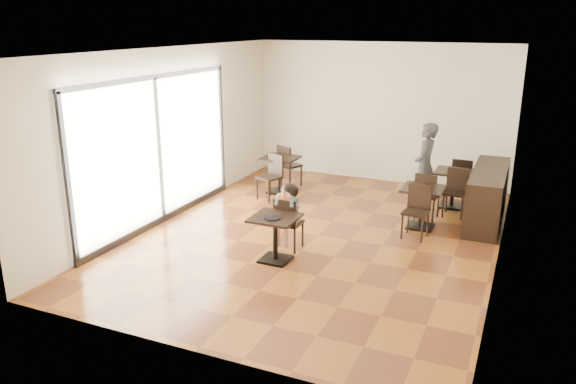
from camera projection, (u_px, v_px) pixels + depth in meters
The scene contains 23 objects.
floor at pixel (318, 235), 9.97m from camera, with size 6.00×8.00×0.01m, color brown.
ceiling at pixel (321, 50), 9.03m from camera, with size 6.00×8.00×0.01m, color silver.
wall_back at pixel (380, 113), 13.01m from camera, with size 6.00×0.01×3.20m, color silver.
wall_front at pixel (188, 221), 6.00m from camera, with size 6.00×0.01×3.20m, color silver.
wall_left at pixel (172, 133), 10.66m from camera, with size 0.01×8.00×3.20m, color silver.
wall_right at pixel (508, 165), 8.35m from camera, with size 0.01×8.00×3.20m, color silver.
storefront_window at pixel (158, 149), 10.27m from camera, with size 0.04×4.50×2.60m, color white.
child_table at pixel (275, 239), 8.81m from camera, with size 0.70×0.70×0.74m, color black, non-canonical shape.
child_chair at pixel (289, 223), 9.27m from camera, with size 0.40×0.40×0.89m, color black, non-canonical shape.
child at pixel (289, 217), 9.24m from camera, with size 0.40×0.56×1.12m, color gray, non-canonical shape.
plate at pixel (272, 218), 8.62m from camera, with size 0.25×0.25×0.02m, color black.
pizza_slice at pixel (284, 196), 8.95m from camera, with size 0.26×0.20×0.06m, color #DFB07D, non-canonical shape.
adult_patron at pixel (425, 166), 11.18m from camera, with size 0.64×0.42×1.75m, color #38393D.
cafe_table_mid at pixel (422, 208), 10.24m from camera, with size 0.72×0.72×0.76m, color black, non-canonical shape.
cafe_table_left at pixel (280, 175), 12.35m from camera, with size 0.75×0.75×0.79m, color black, non-canonical shape.
cafe_table_back at pixel (453, 189), 11.38m from camera, with size 0.72×0.72×0.76m, color black, non-canonical shape.
chair_mid_a at pixel (427, 195), 10.70m from camera, with size 0.41×0.41×0.92m, color black, non-canonical shape.
chair_mid_b at pixel (416, 213), 9.73m from camera, with size 0.41×0.41×0.92m, color black, non-canonical shape.
chair_left_a at pixel (290, 166), 12.81m from camera, with size 0.43×0.43×0.95m, color black, non-canonical shape.
chair_left_b at pixel (269, 178), 11.84m from camera, with size 0.43×0.43×0.95m, color black, non-canonical shape.
chair_back_a at pixel (462, 179), 11.79m from camera, with size 0.41×0.41×0.92m, color black, non-canonical shape.
chair_back_b at pixel (455, 193), 10.83m from camera, with size 0.41×0.41×0.92m, color black, non-canonical shape.
service_counter at pixel (488, 195), 10.56m from camera, with size 0.60×2.40×1.00m, color black.
Camera 1 is at (3.25, -8.74, 3.66)m, focal length 35.00 mm.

